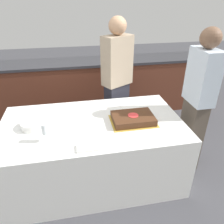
% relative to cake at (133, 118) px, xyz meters
% --- Properties ---
extents(ground_plane, '(14.00, 14.00, 0.00)m').
position_rel_cake_xyz_m(ground_plane, '(-0.42, 0.06, -0.76)').
color(ground_plane, '#424247').
extents(back_counter, '(4.40, 0.58, 0.92)m').
position_rel_cake_xyz_m(back_counter, '(-0.42, 1.65, -0.30)').
color(back_counter, '#5B2D1E').
rests_on(back_counter, ground_plane).
extents(dining_table, '(1.86, 1.03, 0.72)m').
position_rel_cake_xyz_m(dining_table, '(-0.42, 0.06, -0.40)').
color(dining_table, silver).
rests_on(dining_table, ground_plane).
extents(cake, '(0.46, 0.34, 0.07)m').
position_rel_cake_xyz_m(cake, '(0.00, 0.00, 0.00)').
color(cake, gold).
rests_on(cake, dining_table).
extents(plate_stack, '(0.23, 0.23, 0.07)m').
position_rel_cake_xyz_m(plate_stack, '(-0.99, 0.08, -0.00)').
color(plate_stack, white).
rests_on(plate_stack, dining_table).
extents(wine_glass, '(0.07, 0.07, 0.18)m').
position_rel_cake_xyz_m(wine_glass, '(-0.85, -0.18, 0.09)').
color(wine_glass, white).
rests_on(wine_glass, dining_table).
extents(side_plate_near_cake, '(0.21, 0.21, 0.00)m').
position_rel_cake_xyz_m(side_plate_near_cake, '(0.06, 0.33, -0.03)').
color(side_plate_near_cake, white).
rests_on(side_plate_near_cake, dining_table).
extents(utensil_pile, '(0.18, 0.11, 0.02)m').
position_rel_cake_xyz_m(utensil_pile, '(-0.50, -0.36, -0.02)').
color(utensil_pile, white).
rests_on(utensil_pile, dining_table).
extents(person_cutting_cake, '(0.42, 0.36, 1.66)m').
position_rel_cake_xyz_m(person_cutting_cake, '(-0.00, 0.80, 0.11)').
color(person_cutting_cake, '#282833').
rests_on(person_cutting_cake, ground_plane).
extents(person_seated_right, '(0.20, 0.35, 1.62)m').
position_rel_cake_xyz_m(person_seated_right, '(0.73, 0.06, 0.09)').
color(person_seated_right, '#4C4238').
rests_on(person_seated_right, ground_plane).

